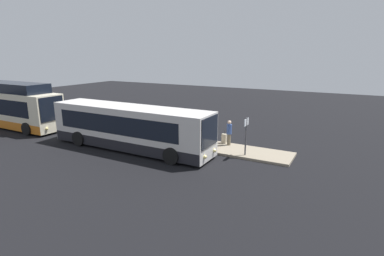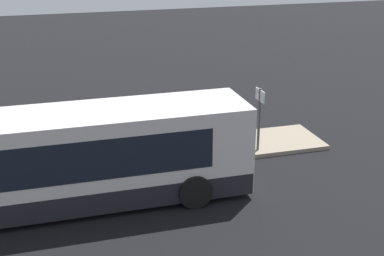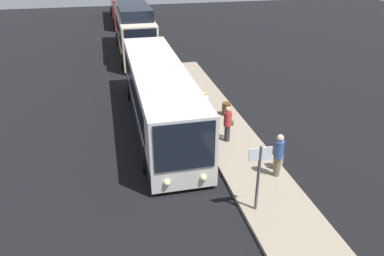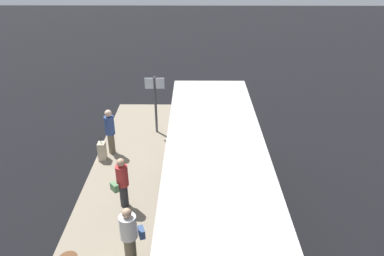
{
  "view_description": "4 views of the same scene",
  "coord_description": "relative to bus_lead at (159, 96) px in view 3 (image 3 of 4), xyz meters",
  "views": [
    {
      "loc": [
        12.86,
        -15.5,
        6.44
      ],
      "look_at": [
        4.13,
        0.55,
        1.9
      ],
      "focal_mm": 28.0,
      "sensor_mm": 36.0,
      "label": 1
    },
    {
      "loc": [
        -0.47,
        -15.23,
        8.11
      ],
      "look_at": [
        4.13,
        0.55,
        1.9
      ],
      "focal_mm": 50.0,
      "sensor_mm": 36.0,
      "label": 2
    },
    {
      "loc": [
        16.52,
        -2.3,
        8.28
      ],
      "look_at": [
        4.13,
        0.55,
        1.9
      ],
      "focal_mm": 35.0,
      "sensor_mm": 36.0,
      "label": 3
    },
    {
      "loc": [
        -6.72,
        0.48,
        7.5
      ],
      "look_at": [
        4.13,
        0.55,
        1.9
      ],
      "focal_mm": 35.0,
      "sensor_mm": 36.0,
      "label": 4
    }
  ],
  "objects": [
    {
      "name": "passenger_with_bags",
      "position": [
        0.69,
        2.11,
        -0.48
      ],
      "size": [
        0.55,
        0.68,
        1.6
      ],
      "rotation": [
        0.0,
        0.0,
        -2.79
      ],
      "color": "#6B604C",
      "rests_on": "platform"
    },
    {
      "name": "bus_second",
      "position": [
        -13.38,
        -0.0,
        0.34
      ],
      "size": [
        10.85,
        2.74,
        4.02
      ],
      "color": "beige",
      "rests_on": "ground"
    },
    {
      "name": "passenger_waiting",
      "position": [
        5.91,
        3.63,
        -0.36
      ],
      "size": [
        0.47,
        0.47,
        1.77
      ],
      "rotation": [
        0.0,
        0.0,
        1.97
      ],
      "color": "#6B604C",
      "rests_on": "platform"
    },
    {
      "name": "sign_post",
      "position": [
        7.63,
        2.1,
        0.22
      ],
      "size": [
        0.1,
        0.78,
        2.42
      ],
      "color": "#4C4C51",
      "rests_on": "platform"
    },
    {
      "name": "bus_third",
      "position": [
        -27.73,
        -0.0,
        0.02
      ],
      "size": [
        11.87,
        2.72,
        3.03
      ],
      "color": "maroon",
      "rests_on": "ground"
    },
    {
      "name": "platform",
      "position": [
        0.46,
        2.9,
        -1.41
      ],
      "size": [
        20.0,
        2.52,
        0.16
      ],
      "color": "gray",
      "rests_on": "ground"
    },
    {
      "name": "ground",
      "position": [
        0.46,
        0.05,
        -1.49
      ],
      "size": [
        80.0,
        80.0,
        0.0
      ],
      "primitive_type": "plane",
      "color": "black"
    },
    {
      "name": "passenger_boarding",
      "position": [
        2.78,
        2.65,
        -0.43
      ],
      "size": [
        0.59,
        0.61,
        1.67
      ],
      "rotation": [
        0.0,
        0.0,
        0.71
      ],
      "color": "#2D2D33",
      "rests_on": "platform"
    },
    {
      "name": "bus_lead",
      "position": [
        0.0,
        0.0,
        0.0
      ],
      "size": [
        12.24,
        2.73,
        2.99
      ],
      "color": "silver",
      "rests_on": "ground"
    },
    {
      "name": "trash_bin",
      "position": [
        0.07,
        3.47,
        -1.0
      ],
      "size": [
        0.44,
        0.44,
        0.65
      ],
      "color": "#593319",
      "rests_on": "platform"
    },
    {
      "name": "suitcase",
      "position": [
        5.44,
        3.89,
        -0.99
      ],
      "size": [
        0.33,
        0.26,
        0.92
      ],
      "color": "beige",
      "rests_on": "platform"
    }
  ]
}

